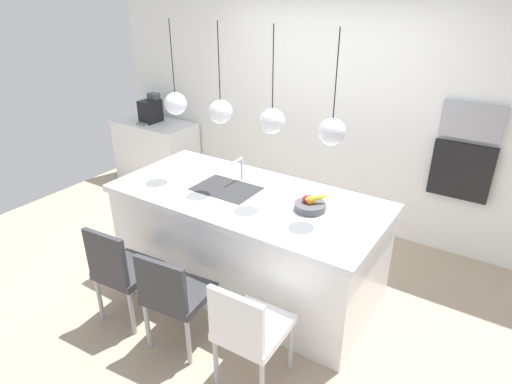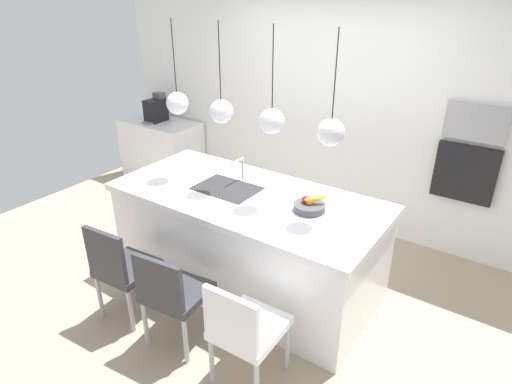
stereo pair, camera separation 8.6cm
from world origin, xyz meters
name	(u,v)px [view 1 (the left image)]	position (x,y,z in m)	size (l,w,h in m)	color
floor	(247,282)	(0.00, 0.00, 0.00)	(6.60, 6.60, 0.00)	tan
back_wall	(330,110)	(0.00, 1.65, 1.30)	(6.00, 0.10, 2.60)	white
kitchen_island	(247,240)	(0.00, 0.00, 0.47)	(2.39, 1.11, 0.93)	white
sink_basin	(226,189)	(-0.21, 0.00, 0.92)	(0.56, 0.40, 0.02)	#2D2D30
faucet	(240,166)	(-0.21, 0.21, 1.07)	(0.02, 0.17, 0.22)	silver
fruit_bowl	(310,205)	(0.59, 0.05, 0.97)	(0.26, 0.26, 0.14)	#4C4C51
side_counter	(157,152)	(-2.40, 1.28, 0.43)	(1.10, 0.60, 0.87)	white
coffee_machine	(151,110)	(-2.45, 1.28, 1.03)	(0.20, 0.35, 0.38)	black
microwave	(472,121)	(1.45, 1.58, 1.43)	(0.54, 0.08, 0.34)	#9E9EA3
oven	(461,171)	(1.45, 1.58, 0.93)	(0.56, 0.08, 0.56)	black
chair_near	(121,269)	(-0.58, -0.95, 0.50)	(0.45, 0.46, 0.89)	#333338
chair_middle	(174,294)	(-0.01, -0.95, 0.49)	(0.48, 0.47, 0.85)	#333338
chair_far	(249,329)	(0.66, -0.95, 0.50)	(0.44, 0.48, 0.87)	white
pendant_light_left	(176,103)	(-0.74, 0.00, 1.62)	(0.20, 0.20, 0.80)	silver
pendant_light_center_left	(221,112)	(-0.25, 0.00, 1.62)	(0.20, 0.20, 0.80)	silver
pendant_light_center_right	(272,121)	(0.25, 0.00, 1.62)	(0.20, 0.20, 0.80)	silver
pendant_light_right	(332,132)	(0.74, 0.00, 1.62)	(0.20, 0.20, 0.80)	silver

